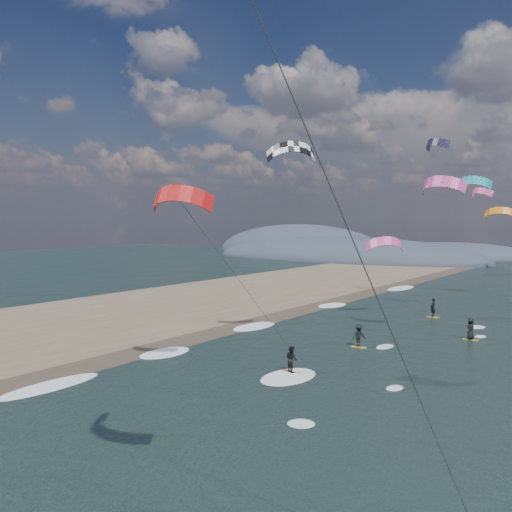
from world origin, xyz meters
The scene contains 8 objects.
ground centered at (0.00, 0.00, 0.00)m, with size 260.00×260.00×0.00m, color black.
wet_sand_strip centered at (-12.00, 10.00, 0.00)m, with size 3.00×240.00×0.00m, color #382D23.
coastal_hills centered at (-44.84, 107.86, 0.00)m, with size 80.00×41.00×15.00m.
kitesurfer_near_a centered at (9.97, -3.62, 12.36)m, with size 7.53×8.50×16.88m.
kitesurfer_near_b centered at (-3.34, 11.49, 6.96)m, with size 6.90×8.48×11.52m.
far_kitesurfers centered at (1.15, 29.40, 0.82)m, with size 6.80×15.94×1.75m.
bg_kite_field centered at (-0.15, 55.22, 11.37)m, with size 10.77×74.12×11.12m.
shoreline_surf centered at (-10.80, 14.75, 0.00)m, with size 2.40×79.40×0.11m.
Camera 1 is at (15.95, -12.13, 8.96)m, focal length 40.00 mm.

